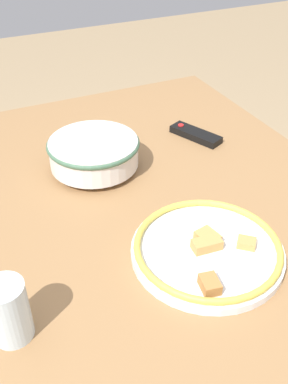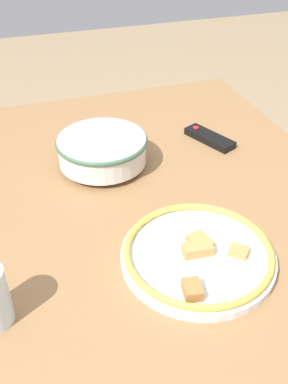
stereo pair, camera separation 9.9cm
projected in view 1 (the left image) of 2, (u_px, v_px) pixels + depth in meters
dining_table at (165, 262)px, 1.00m from camera, size 1.53×1.03×0.74m
noodle_bowl at (94, 152)px, 1.15m from camera, size 0.24×0.24×0.08m
food_plate at (208, 249)px, 0.91m from camera, size 0.31×0.31×0.04m
tv_remote at (196, 134)px, 1.30m from camera, size 0.16×0.11×0.02m
drinking_glass at (8, 311)px, 0.73m from camera, size 0.07×0.07×0.12m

